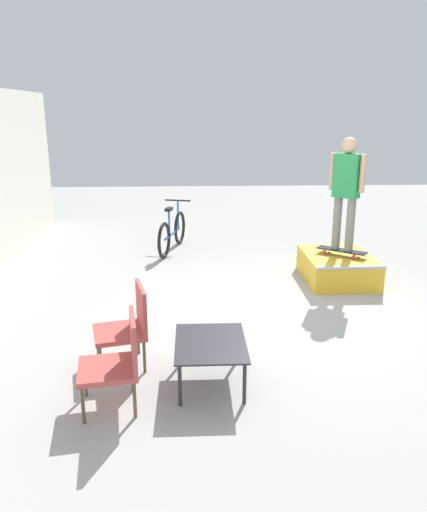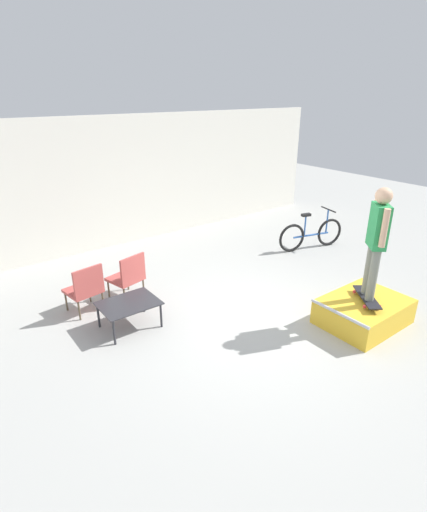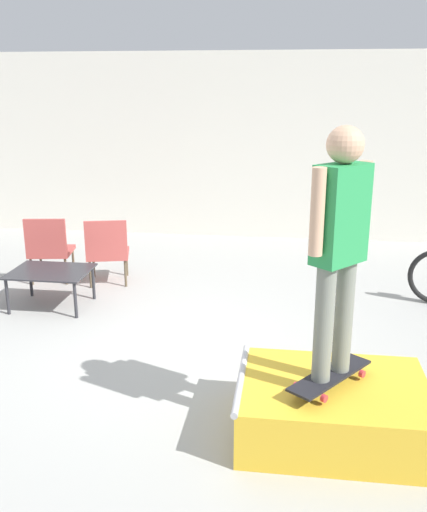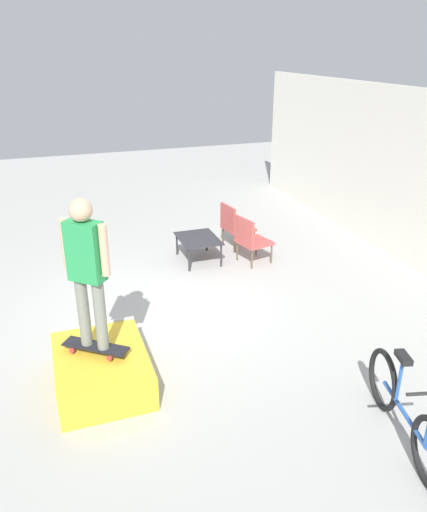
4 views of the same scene
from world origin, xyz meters
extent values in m
plane|color=#A8A8A3|center=(0.00, 0.00, 0.00)|extent=(24.00, 24.00, 0.00)
cube|color=gold|center=(1.45, -1.07, 0.21)|extent=(1.35, 1.03, 0.41)
cylinder|color=#B7B7BC|center=(0.78, -1.07, 0.41)|extent=(0.05, 1.03, 0.05)
cube|color=black|center=(1.41, -1.11, 0.50)|extent=(0.63, 0.74, 0.02)
cylinder|color=red|center=(1.47, -0.85, 0.46)|extent=(0.06, 0.06, 0.05)
cylinder|color=red|center=(1.65, -0.99, 0.46)|extent=(0.06, 0.06, 0.05)
cylinder|color=red|center=(1.18, -1.23, 0.46)|extent=(0.06, 0.06, 0.05)
cylinder|color=red|center=(1.36, -1.37, 0.46)|extent=(0.06, 0.06, 0.05)
cylinder|color=gray|center=(1.34, -1.19, 0.92)|extent=(0.13, 0.13, 0.83)
cylinder|color=gray|center=(1.49, -1.03, 0.92)|extent=(0.13, 0.13, 0.83)
cube|color=#28934C|center=(1.41, -1.11, 1.67)|extent=(0.40, 0.42, 0.66)
cylinder|color=#D8A884|center=(1.25, -1.29, 1.72)|extent=(0.09, 0.09, 0.56)
cylinder|color=#D8A884|center=(1.57, -0.93, 1.72)|extent=(0.09, 0.09, 0.56)
sphere|color=#D8A884|center=(1.41, -1.11, 2.12)|extent=(0.24, 0.24, 0.24)
cube|color=#2D2D33|center=(-1.61, 1.07, 0.43)|extent=(0.89, 0.69, 0.02)
cylinder|color=#2D2D33|center=(-2.01, 0.78, 0.21)|extent=(0.04, 0.04, 0.42)
cylinder|color=#2D2D33|center=(-1.21, 0.78, 0.21)|extent=(0.04, 0.04, 0.42)
cylinder|color=#2D2D33|center=(-2.01, 1.37, 0.21)|extent=(0.04, 0.04, 0.42)
cylinder|color=#2D2D33|center=(-1.21, 1.37, 0.21)|extent=(0.04, 0.04, 0.42)
cylinder|color=brown|center=(-1.81, 2.26, 0.18)|extent=(0.03, 0.03, 0.35)
cylinder|color=brown|center=(-2.25, 2.20, 0.18)|extent=(0.03, 0.03, 0.35)
cylinder|color=brown|center=(-1.74, 1.83, 0.18)|extent=(0.03, 0.03, 0.35)
cylinder|color=brown|center=(-2.18, 1.76, 0.18)|extent=(0.03, 0.03, 0.35)
cube|color=#B74C47|center=(-1.99, 2.01, 0.38)|extent=(0.59, 0.59, 0.05)
cube|color=#B74C47|center=(-1.96, 1.78, 0.64)|extent=(0.52, 0.12, 0.47)
cylinder|color=brown|center=(-1.07, 2.28, 0.18)|extent=(0.03, 0.03, 0.35)
cylinder|color=brown|center=(-1.49, 2.17, 0.18)|extent=(0.03, 0.03, 0.35)
cylinder|color=brown|center=(-0.96, 1.85, 0.18)|extent=(0.03, 0.03, 0.35)
cylinder|color=brown|center=(-1.39, 1.75, 0.18)|extent=(0.03, 0.03, 0.35)
cube|color=#B74C47|center=(-1.23, 2.01, 0.38)|extent=(0.63, 0.63, 0.05)
cube|color=#B74C47|center=(-1.17, 1.78, 0.64)|extent=(0.51, 0.16, 0.47)
torus|color=black|center=(3.85, 1.49, 0.33)|extent=(0.66, 0.22, 0.67)
torus|color=black|center=(2.82, 1.75, 0.33)|extent=(0.66, 0.22, 0.67)
cylinder|color=#2856A3|center=(3.33, 1.62, 0.33)|extent=(0.94, 0.28, 0.04)
cylinder|color=#2856A3|center=(3.15, 1.67, 0.58)|extent=(0.04, 0.04, 0.49)
cube|color=black|center=(3.15, 1.67, 0.85)|extent=(0.24, 0.15, 0.06)
cylinder|color=#2856A3|center=(3.74, 1.51, 0.62)|extent=(0.04, 0.04, 0.58)
cylinder|color=black|center=(3.74, 1.51, 0.91)|extent=(0.16, 0.51, 0.03)
camera|label=1|loc=(-6.04, 1.25, 2.60)|focal=35.00mm
camera|label=2|loc=(-3.83, -4.06, 3.51)|focal=28.00mm
camera|label=3|loc=(1.08, -4.82, 2.47)|focal=40.00mm
camera|label=4|loc=(6.38, -1.43, 3.67)|focal=35.00mm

